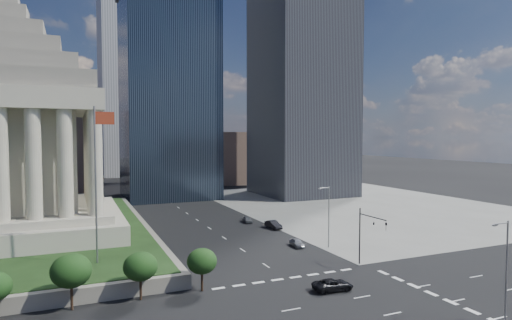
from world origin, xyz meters
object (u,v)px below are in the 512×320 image
flagpole (97,176)px  street_lamp_north (328,213)px  street_lamp_south (505,266)px  traffic_signal_ne (368,230)px  parked_sedan_far (247,219)px  war_memorial (10,117)px  parked_sedan_near (297,243)px  parked_sedan_mid (273,225)px  pickup_truck (333,285)px

flagpole → street_lamp_north: flagpole is taller
street_lamp_south → street_lamp_north: bearing=90.0°
traffic_signal_ne → parked_sedan_far: (-3.50, 35.52, -4.59)m
flagpole → street_lamp_south: (35.16, -30.00, -7.45)m
street_lamp_north → flagpole: bearing=-178.4°
war_memorial → parked_sedan_near: (43.00, -20.51, -20.74)m
war_memorial → parked_sedan_far: war_memorial is taller
parked_sedan_mid → flagpole: bearing=-156.0°
pickup_truck → parked_sedan_far: 41.57m
street_lamp_north → parked_sedan_mid: street_lamp_north is taller
traffic_signal_ne → street_lamp_south: bearing=-87.6°
street_lamp_north → parked_sedan_mid: bearing=96.3°
street_lamp_south → parked_sedan_far: (-4.33, 55.21, -5.00)m
street_lamp_south → parked_sedan_mid: bearing=92.2°
traffic_signal_ne → pickup_truck: bearing=-149.0°
flagpole → parked_sedan_far: 41.73m
street_lamp_south → pickup_truck: size_ratio=2.07×
street_lamp_south → street_lamp_north: (0.00, 31.00, 0.00)m
flagpole → war_memorial: bearing=116.9°
parked_sedan_mid → parked_sedan_far: 7.93m
flagpole → parked_sedan_near: flagpole is taller
street_lamp_south → parked_sedan_near: street_lamp_south is taller
parked_sedan_near → traffic_signal_ne: bearing=-69.4°
traffic_signal_ne → pickup_truck: traffic_signal_ne is taller
traffic_signal_ne → parked_sedan_mid: size_ratio=1.74×
pickup_truck → parked_sedan_mid: parked_sedan_mid is taller
street_lamp_south → flagpole: bearing=139.5°
parked_sedan_near → parked_sedan_far: size_ratio=1.00×
street_lamp_south → parked_sedan_mid: (-1.83, 47.68, -4.90)m
war_memorial → street_lamp_south: size_ratio=3.90×
street_lamp_north → parked_sedan_far: (-4.33, 24.21, -5.00)m
war_memorial → parked_sedan_mid: bearing=-7.9°
street_lamp_south → parked_sedan_far: bearing=94.5°
flagpole → parked_sedan_far: bearing=39.3°
street_lamp_south → parked_sedan_mid: size_ratio=2.17×
flagpole → parked_sedan_mid: (33.33, 17.68, -12.36)m
parked_sedan_near → war_memorial: bearing=160.9°
traffic_signal_ne → street_lamp_north: 11.34m
flagpole → parked_sedan_mid: flagpole is taller
street_lamp_south → pickup_truck: street_lamp_south is taller
traffic_signal_ne → parked_sedan_near: (-3.50, 13.79, -4.59)m
war_memorial → parked_sedan_mid: (45.50, -6.32, -20.64)m
war_memorial → flagpole: bearing=-63.1°
traffic_signal_ne → pickup_truck: size_ratio=1.65×
parked_sedan_mid → street_lamp_north: bearing=-87.7°
street_lamp_north → pickup_truck: bearing=-121.0°
war_memorial → pickup_truck: 58.34m
war_memorial → flagpole: 28.16m
flagpole → parked_sedan_near: 33.43m
war_memorial → parked_sedan_near: war_memorial is taller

